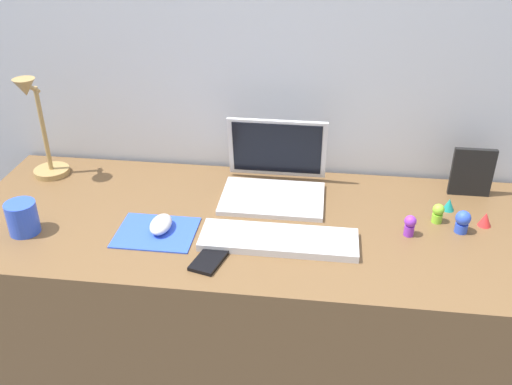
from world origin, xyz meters
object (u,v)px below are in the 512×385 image
laptop (275,176)px  picture_frame (472,172)px  cell_phone (211,258)px  toy_figurine_lime (438,213)px  keyboard (279,240)px  mouse (161,224)px  toy_figurine_purple (410,225)px  toy_figurine_teal (449,204)px  desk_lamp (40,131)px  coffee_mug (22,218)px  toy_figurine_red (485,219)px  toy_figurine_blue (463,221)px

laptop → picture_frame: bearing=5.4°
cell_phone → toy_figurine_lime: 0.64m
keyboard → mouse: (-0.32, 0.02, 0.01)m
laptop → cell_phone: bearing=-108.5°
toy_figurine_purple → toy_figurine_teal: size_ratio=1.63×
desk_lamp → toy_figurine_lime: (1.18, -0.11, -0.13)m
toy_figurine_lime → toy_figurine_teal: bearing=58.4°
laptop → coffee_mug: size_ratio=3.38×
keyboard → toy_figurine_red: size_ratio=10.31×
toy_figurine_teal → desk_lamp: bearing=177.9°
laptop → toy_figurine_lime: size_ratio=5.41×
coffee_mug → toy_figurine_purple: 1.03m
toy_figurine_lime → toy_figurine_red: size_ratio=1.39×
picture_frame → toy_figurine_blue: picture_frame is taller
desk_lamp → coffee_mug: size_ratio=3.75×
toy_figurine_purple → toy_figurine_teal: (0.13, 0.15, -0.01)m
desk_lamp → toy_figurine_red: 1.32m
toy_figurine_blue → toy_figurine_teal: bearing=97.3°
desk_lamp → mouse: bearing=-30.2°
picture_frame → toy_figurine_teal: 0.14m
toy_figurine_teal → coffee_mug: bearing=-167.2°
toy_figurine_purple → laptop: bearing=153.2°
coffee_mug → toy_figurine_red: (1.23, 0.19, -0.02)m
toy_figurine_blue → toy_figurine_red: (0.07, 0.04, -0.01)m
mouse → toy_figurine_red: bearing=9.0°
desk_lamp → toy_figurine_teal: desk_lamp is taller
toy_figurine_red → toy_figurine_teal: (-0.08, 0.07, -0.00)m
toy_figurine_red → toy_figurine_lime: bearing=178.8°
mouse → toy_figurine_lime: 0.76m
desk_lamp → toy_figurine_blue: 1.25m
toy_figurine_blue → toy_figurine_teal: (-0.01, 0.11, -0.02)m
keyboard → toy_figurine_purple: 0.35m
toy_figurine_blue → toy_figurine_lime: bearing=142.8°
mouse → desk_lamp: (-0.44, 0.26, 0.14)m
cell_phone → toy_figurine_purple: toy_figurine_purple is taller
laptop → mouse: size_ratio=3.12×
picture_frame → toy_figurine_red: bearing=-86.2°
mouse → picture_frame: picture_frame is taller
toy_figurine_purple → cell_phone: bearing=-160.8°
toy_figurine_teal → toy_figurine_red: bearing=-40.4°
toy_figurine_lime → toy_figurine_blue: bearing=-37.2°
toy_figurine_purple → toy_figurine_blue: 0.14m
cell_phone → toy_figurine_blue: bearing=33.3°
cell_phone → toy_figurine_teal: (0.63, 0.32, 0.01)m
mouse → toy_figurine_blue: size_ratio=1.50×
picture_frame → toy_figurine_purple: picture_frame is taller
laptop → toy_figurine_teal: (0.50, -0.05, -0.04)m
desk_lamp → keyboard: bearing=-19.8°
laptop → toy_figurine_lime: laptop is taller
desk_lamp → toy_figurine_purple: desk_lamp is taller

